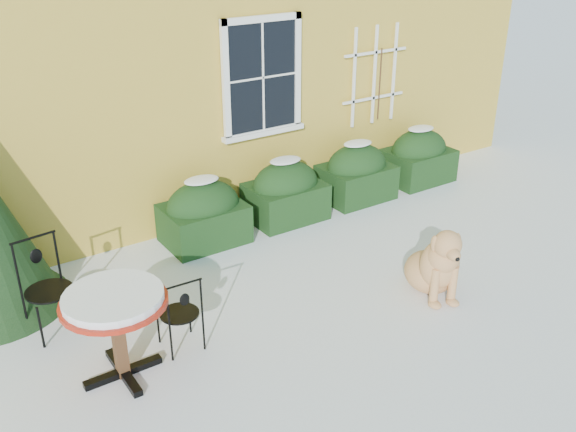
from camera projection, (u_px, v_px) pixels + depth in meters
ground at (340, 325)px, 6.86m from camera, size 80.00×80.00×0.00m
hedge_row at (322, 182)px, 9.43m from camera, size 4.95×0.80×0.91m
bistro_table at (115, 308)px, 5.79m from camera, size 0.98×0.98×0.91m
patio_chair_near at (181, 313)px, 6.33m from camera, size 0.40×0.40×0.83m
patio_chair_far at (47, 287)px, 6.59m from camera, size 0.51×0.50×1.03m
dog at (436, 266)px, 7.26m from camera, size 0.78×1.00×0.93m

